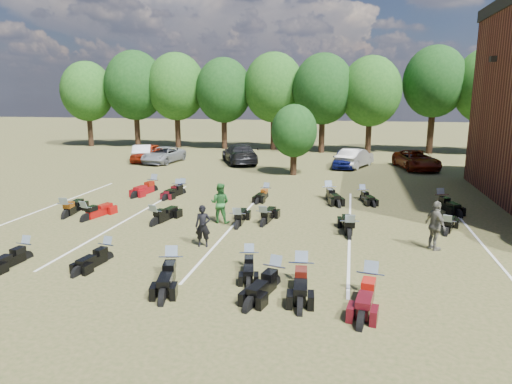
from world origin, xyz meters
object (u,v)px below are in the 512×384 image
(person_black, at_px, (203,226))
(motorcycle_7, at_px, (86,221))
(car_0, at_px, (148,153))
(person_green, at_px, (220,203))
(motorcycle_0, at_px, (26,259))
(person_grey, at_px, (435,226))
(motorcycle_3, at_px, (249,268))
(car_4, at_px, (344,159))
(motorcycle_14, at_px, (178,194))

(person_black, distance_m, motorcycle_7, 6.77)
(car_0, height_order, person_green, person_green)
(person_green, relative_size, motorcycle_0, 0.87)
(car_0, bearing_deg, motorcycle_7, -75.19)
(person_grey, bearing_deg, car_0, 20.41)
(motorcycle_7, bearing_deg, person_green, -157.84)
(motorcycle_3, bearing_deg, car_4, 71.37)
(car_4, distance_m, person_grey, 18.92)
(motorcycle_7, height_order, motorcycle_14, motorcycle_7)
(car_4, xyz_separation_m, motorcycle_14, (-9.15, -11.56, -0.69))
(person_green, relative_size, motorcycle_14, 0.83)
(car_4, height_order, person_grey, person_grey)
(motorcycle_0, bearing_deg, person_black, 28.42)
(person_grey, relative_size, motorcycle_0, 0.89)
(person_black, height_order, motorcycle_14, person_black)
(motorcycle_0, bearing_deg, motorcycle_7, 101.89)
(person_grey, height_order, motorcycle_7, person_grey)
(person_green, bearing_deg, car_4, -104.11)
(motorcycle_0, bearing_deg, motorcycle_14, 86.90)
(person_grey, height_order, motorcycle_0, person_grey)
(car_0, relative_size, motorcycle_0, 2.07)
(person_black, bearing_deg, person_grey, 1.24)
(car_4, height_order, motorcycle_3, car_4)
(person_green, xyz_separation_m, motorcycle_7, (-6.05, -0.98, -0.90))
(motorcycle_3, bearing_deg, motorcycle_14, 110.77)
(person_green, height_order, motorcycle_0, person_green)
(person_green, xyz_separation_m, motorcycle_0, (-5.37, -5.83, -0.90))
(person_grey, distance_m, motorcycle_3, 7.12)
(car_4, bearing_deg, motorcycle_7, -120.14)
(person_grey, xyz_separation_m, motorcycle_14, (-12.77, 7.00, -0.92))
(person_grey, distance_m, motorcycle_0, 14.69)
(person_black, xyz_separation_m, motorcycle_7, (-6.32, 2.28, -0.80))
(motorcycle_7, bearing_deg, motorcycle_14, -95.37)
(car_4, xyz_separation_m, motorcycle_0, (-10.49, -22.52, -0.69))
(person_black, bearing_deg, person_green, 86.75)
(person_black, distance_m, motorcycle_3, 2.95)
(car_0, xyz_separation_m, car_4, (16.24, 0.11, -0.03))
(person_black, relative_size, person_grey, 0.86)
(person_grey, bearing_deg, car_4, -15.64)
(car_0, xyz_separation_m, motorcycle_7, (5.06, -17.56, -0.73))
(motorcycle_7, bearing_deg, car_0, -60.91)
(car_4, bearing_deg, person_green, -104.89)
(person_black, relative_size, motorcycle_0, 0.77)
(car_4, relative_size, person_green, 2.26)
(motorcycle_7, bearing_deg, motorcycle_3, 167.28)
(person_black, distance_m, motorcycle_0, 6.25)
(person_grey, height_order, motorcycle_14, person_grey)
(person_black, bearing_deg, car_4, 68.31)
(car_0, distance_m, motorcycle_0, 23.15)
(motorcycle_3, height_order, motorcycle_14, motorcycle_14)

